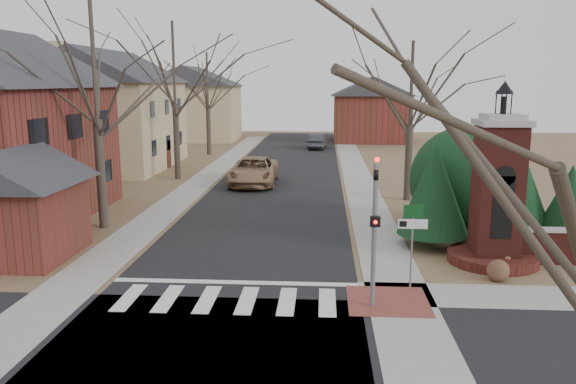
# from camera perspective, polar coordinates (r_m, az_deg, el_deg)

# --- Properties ---
(ground) EXTENTS (120.00, 120.00, 0.00)m
(ground) POSITION_cam_1_polar(r_m,az_deg,el_deg) (16.50, -6.67, -11.90)
(ground) COLOR brown
(ground) RESTS_ON ground
(main_street) EXTENTS (8.00, 70.00, 0.01)m
(main_street) POSITION_cam_1_polar(r_m,az_deg,el_deg) (37.59, -0.73, 1.25)
(main_street) COLOR black
(main_street) RESTS_ON ground
(cross_street) EXTENTS (120.00, 8.00, 0.01)m
(cross_street) POSITION_cam_1_polar(r_m,az_deg,el_deg) (13.84, -8.97, -16.68)
(cross_street) COLOR black
(cross_street) RESTS_ON ground
(crosswalk_zone) EXTENTS (8.00, 2.20, 0.02)m
(crosswalk_zone) POSITION_cam_1_polar(r_m,az_deg,el_deg) (17.23, -6.20, -10.85)
(crosswalk_zone) COLOR silver
(crosswalk_zone) RESTS_ON ground
(stop_bar) EXTENTS (8.00, 0.35, 0.02)m
(stop_bar) POSITION_cam_1_polar(r_m,az_deg,el_deg) (18.61, -5.41, -9.14)
(stop_bar) COLOR silver
(stop_bar) RESTS_ON ground
(sidewalk_right_main) EXTENTS (2.00, 60.00, 0.02)m
(sidewalk_right_main) POSITION_cam_1_polar(r_m,az_deg,el_deg) (37.56, 7.21, 1.16)
(sidewalk_right_main) COLOR gray
(sidewalk_right_main) RESTS_ON ground
(sidewalk_left) EXTENTS (2.00, 60.00, 0.02)m
(sidewalk_left) POSITION_cam_1_polar(r_m,az_deg,el_deg) (38.34, -8.50, 1.33)
(sidewalk_left) COLOR gray
(sidewalk_left) RESTS_ON ground
(curb_apron) EXTENTS (2.40, 2.40, 0.02)m
(curb_apron) POSITION_cam_1_polar(r_m,az_deg,el_deg) (17.29, 10.10, -10.87)
(curb_apron) COLOR brown
(curb_apron) RESTS_ON ground
(traffic_signal_pole) EXTENTS (0.28, 0.41, 4.50)m
(traffic_signal_pole) POSITION_cam_1_polar(r_m,az_deg,el_deg) (16.04, 8.80, -2.89)
(traffic_signal_pole) COLOR slate
(traffic_signal_pole) RESTS_ON ground
(sign_post) EXTENTS (0.90, 0.07, 2.75)m
(sign_post) POSITION_cam_1_polar(r_m,az_deg,el_deg) (17.72, 12.52, -3.81)
(sign_post) COLOR slate
(sign_post) RESTS_ON ground
(brick_gate_monument) EXTENTS (3.20, 3.20, 6.47)m
(brick_gate_monument) POSITION_cam_1_polar(r_m,az_deg,el_deg) (21.29, 20.41, -1.16)
(brick_gate_monument) COLOR #59201A
(brick_gate_monument) RESTS_ON ground
(house_stucco_left) EXTENTS (9.80, 12.80, 9.28)m
(house_stucco_left) POSITION_cam_1_polar(r_m,az_deg,el_deg) (45.04, -17.82, 8.23)
(house_stucco_left) COLOR tan
(house_stucco_left) RESTS_ON ground
(garage_left) EXTENTS (4.80, 4.80, 4.29)m
(garage_left) POSITION_cam_1_polar(r_m,az_deg,el_deg) (22.88, -26.17, -0.61)
(garage_left) COLOR maroon
(garage_left) RESTS_ON ground
(house_distant_left) EXTENTS (10.80, 8.80, 8.53)m
(house_distant_left) POSITION_cam_1_polar(r_m,az_deg,el_deg) (64.69, -9.74, 9.00)
(house_distant_left) COLOR tan
(house_distant_left) RESTS_ON ground
(house_distant_right) EXTENTS (8.80, 8.80, 7.30)m
(house_distant_right) POSITION_cam_1_polar(r_m,az_deg,el_deg) (63.20, 8.42, 8.44)
(house_distant_right) COLOR maroon
(house_distant_right) RESTS_ON ground
(evergreen_near) EXTENTS (2.80, 2.80, 4.10)m
(evergreen_near) POSITION_cam_1_polar(r_m,az_deg,el_deg) (22.74, 14.66, 0.27)
(evergreen_near) COLOR #473D33
(evergreen_near) RESTS_ON ground
(evergreen_mid) EXTENTS (3.40, 3.40, 4.70)m
(evergreen_mid) POSITION_cam_1_polar(r_m,az_deg,el_deg) (24.67, 21.71, 1.37)
(evergreen_mid) COLOR #473D33
(evergreen_mid) RESTS_ON ground
(evergreen_far) EXTENTS (2.40, 2.40, 3.30)m
(evergreen_far) POSITION_cam_1_polar(r_m,az_deg,el_deg) (24.57, 26.74, -0.73)
(evergreen_far) COLOR #473D33
(evergreen_far) RESTS_ON ground
(evergreen_mass) EXTENTS (4.80, 4.80, 4.80)m
(evergreen_mass) POSITION_cam_1_polar(r_m,az_deg,el_deg) (25.52, 17.59, 1.49)
(evergreen_mass) COLOR #103219
(evergreen_mass) RESTS_ON ground
(bare_tree_0) EXTENTS (8.05, 8.05, 11.15)m
(bare_tree_0) POSITION_cam_1_polar(r_m,az_deg,el_deg) (25.91, -19.20, 13.30)
(bare_tree_0) COLOR #473D33
(bare_tree_0) RESTS_ON ground
(bare_tree_1) EXTENTS (8.40, 8.40, 11.64)m
(bare_tree_1) POSITION_cam_1_polar(r_m,az_deg,el_deg) (38.25, -11.56, 13.27)
(bare_tree_1) COLOR #473D33
(bare_tree_1) RESTS_ON ground
(bare_tree_2) EXTENTS (7.35, 7.35, 10.19)m
(bare_tree_2) POSITION_cam_1_polar(r_m,az_deg,el_deg) (51.00, -8.21, 11.64)
(bare_tree_2) COLOR #473D33
(bare_tree_2) RESTS_ON ground
(bare_tree_3) EXTENTS (7.00, 7.00, 9.70)m
(bare_tree_3) POSITION_cam_1_polar(r_m,az_deg,el_deg) (31.29, 12.47, 11.31)
(bare_tree_3) COLOR #473D33
(bare_tree_3) RESTS_ON ground
(pickup_truck) EXTENTS (2.90, 6.20, 1.72)m
(pickup_truck) POSITION_cam_1_polar(r_m,az_deg,el_deg) (35.89, -3.50, 2.14)
(pickup_truck) COLOR #9D7855
(pickup_truck) RESTS_ON ground
(distant_car) EXTENTS (1.94, 4.48, 1.43)m
(distant_car) POSITION_cam_1_polar(r_m,az_deg,el_deg) (55.54, 3.02, 5.17)
(distant_car) COLOR #37393F
(distant_car) RESTS_ON ground
(dry_shrub_left) EXTENTS (0.73, 0.73, 0.73)m
(dry_shrub_left) POSITION_cam_1_polar(r_m,az_deg,el_deg) (19.79, 20.57, -7.48)
(dry_shrub_left) COLOR brown
(dry_shrub_left) RESTS_ON ground
(dry_shrub_right) EXTENTS (0.74, 0.74, 0.74)m
(dry_shrub_right) POSITION_cam_1_polar(r_m,az_deg,el_deg) (21.45, 21.15, -6.08)
(dry_shrub_right) COLOR brown
(dry_shrub_right) RESTS_ON ground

